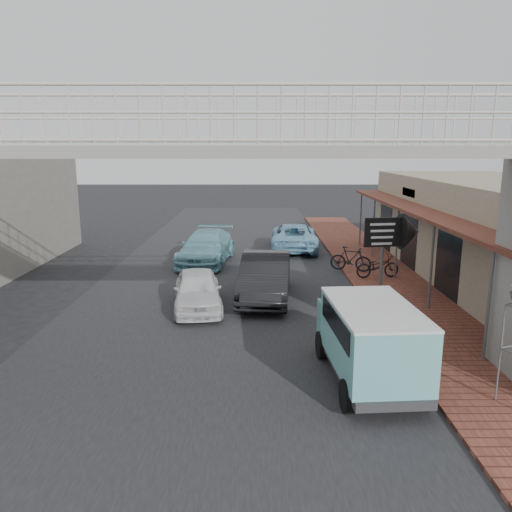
{
  "coord_description": "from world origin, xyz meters",
  "views": [
    {
      "loc": [
        1.27,
        -14.51,
        5.18
      ],
      "look_at": [
        1.28,
        1.19,
        1.8
      ],
      "focal_mm": 35.0,
      "sensor_mm": 36.0,
      "label": 1
    }
  ],
  "objects_px": {
    "white_hatchback": "(197,290)",
    "dark_sedan": "(265,276)",
    "angkot_curb": "(294,237)",
    "motorcycle_near": "(378,266)",
    "angkot_far": "(206,247)",
    "angkot_van": "(370,333)",
    "motorcycle_far": "(351,259)",
    "arrow_sign": "(407,233)"
  },
  "relations": [
    {
      "from": "white_hatchback",
      "to": "dark_sedan",
      "type": "relative_size",
      "value": 0.79
    },
    {
      "from": "angkot_curb",
      "to": "motorcycle_near",
      "type": "height_order",
      "value": "angkot_curb"
    },
    {
      "from": "angkot_far",
      "to": "angkot_van",
      "type": "height_order",
      "value": "angkot_van"
    },
    {
      "from": "motorcycle_near",
      "to": "motorcycle_far",
      "type": "relative_size",
      "value": 1.02
    },
    {
      "from": "white_hatchback",
      "to": "angkot_far",
      "type": "bearing_deg",
      "value": 85.54
    },
    {
      "from": "angkot_far",
      "to": "angkot_van",
      "type": "bearing_deg",
      "value": -61.79
    },
    {
      "from": "white_hatchback",
      "to": "motorcycle_near",
      "type": "bearing_deg",
      "value": 20.85
    },
    {
      "from": "white_hatchback",
      "to": "motorcycle_far",
      "type": "bearing_deg",
      "value": 31.38
    },
    {
      "from": "motorcycle_far",
      "to": "angkot_van",
      "type": "bearing_deg",
      "value": -167.43
    },
    {
      "from": "angkot_curb",
      "to": "motorcycle_far",
      "type": "height_order",
      "value": "angkot_curb"
    },
    {
      "from": "angkot_far",
      "to": "white_hatchback",
      "type": "bearing_deg",
      "value": -80.39
    },
    {
      "from": "motorcycle_near",
      "to": "angkot_curb",
      "type": "bearing_deg",
      "value": 15.74
    },
    {
      "from": "dark_sedan",
      "to": "motorcycle_far",
      "type": "xyz_separation_m",
      "value": [
        3.69,
        3.61,
        -0.16
      ]
    },
    {
      "from": "white_hatchback",
      "to": "angkot_curb",
      "type": "bearing_deg",
      "value": 60.76
    },
    {
      "from": "white_hatchback",
      "to": "dark_sedan",
      "type": "height_order",
      "value": "dark_sedan"
    },
    {
      "from": "angkot_curb",
      "to": "angkot_far",
      "type": "xyz_separation_m",
      "value": [
        -4.28,
        -3.07,
        0.04
      ]
    },
    {
      "from": "angkot_van",
      "to": "motorcycle_far",
      "type": "height_order",
      "value": "angkot_van"
    },
    {
      "from": "dark_sedan",
      "to": "motorcycle_far",
      "type": "distance_m",
      "value": 5.16
    },
    {
      "from": "white_hatchback",
      "to": "motorcycle_far",
      "type": "relative_size",
      "value": 2.17
    },
    {
      "from": "dark_sedan",
      "to": "motorcycle_near",
      "type": "distance_m",
      "value": 5.21
    },
    {
      "from": "dark_sedan",
      "to": "motorcycle_far",
      "type": "relative_size",
      "value": 2.74
    },
    {
      "from": "angkot_van",
      "to": "motorcycle_near",
      "type": "xyz_separation_m",
      "value": [
        2.37,
        9.04,
        -0.63
      ]
    },
    {
      "from": "angkot_far",
      "to": "arrow_sign",
      "type": "xyz_separation_m",
      "value": [
        7.0,
        -7.18,
        1.87
      ]
    },
    {
      "from": "angkot_van",
      "to": "arrow_sign",
      "type": "bearing_deg",
      "value": 62.31
    },
    {
      "from": "angkot_curb",
      "to": "white_hatchback",
      "type": "bearing_deg",
      "value": 71.31
    },
    {
      "from": "dark_sedan",
      "to": "angkot_curb",
      "type": "distance_m",
      "value": 8.81
    },
    {
      "from": "white_hatchback",
      "to": "arrow_sign",
      "type": "distance_m",
      "value": 6.94
    },
    {
      "from": "angkot_curb",
      "to": "angkot_far",
      "type": "bearing_deg",
      "value": 38.72
    },
    {
      "from": "angkot_curb",
      "to": "angkot_far",
      "type": "height_order",
      "value": "angkot_far"
    },
    {
      "from": "dark_sedan",
      "to": "arrow_sign",
      "type": "relative_size",
      "value": 1.54
    },
    {
      "from": "angkot_van",
      "to": "motorcycle_far",
      "type": "bearing_deg",
      "value": 77.89
    },
    {
      "from": "angkot_curb",
      "to": "motorcycle_near",
      "type": "relative_size",
      "value": 2.82
    },
    {
      "from": "angkot_van",
      "to": "angkot_curb",
      "type": "bearing_deg",
      "value": 88.25
    },
    {
      "from": "angkot_far",
      "to": "motorcycle_near",
      "type": "distance_m",
      "value": 7.82
    },
    {
      "from": "white_hatchback",
      "to": "angkot_curb",
      "type": "relative_size",
      "value": 0.75
    },
    {
      "from": "white_hatchback",
      "to": "angkot_curb",
      "type": "distance_m",
      "value": 10.59
    },
    {
      "from": "angkot_van",
      "to": "arrow_sign",
      "type": "xyz_separation_m",
      "value": [
        2.19,
        4.94,
        1.41
      ]
    },
    {
      "from": "motorcycle_near",
      "to": "arrow_sign",
      "type": "height_order",
      "value": "arrow_sign"
    },
    {
      "from": "dark_sedan",
      "to": "angkot_van",
      "type": "xyz_separation_m",
      "value": [
        2.19,
        -6.54,
        0.41
      ]
    },
    {
      "from": "dark_sedan",
      "to": "arrow_sign",
      "type": "height_order",
      "value": "arrow_sign"
    },
    {
      "from": "dark_sedan",
      "to": "motorcycle_near",
      "type": "relative_size",
      "value": 2.69
    },
    {
      "from": "motorcycle_far",
      "to": "arrow_sign",
      "type": "relative_size",
      "value": 0.56
    }
  ]
}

